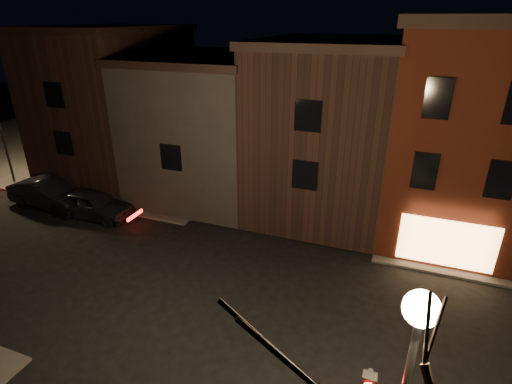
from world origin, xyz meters
The scene contains 9 objects.
ground centered at (0.00, 0.00, 0.00)m, with size 120.00×120.00×0.00m, color black.
sidewalk_far_left centered at (-20.00, 20.00, 0.06)m, with size 30.00×30.00×0.12m, color #2D2B28.
corner_building centered at (8.00, 9.47, 5.40)m, with size 6.50×8.50×10.50m.
row_building_a centered at (1.50, 10.50, 4.83)m, with size 7.30×10.30×9.40m.
row_building_b centered at (-5.75, 10.50, 4.33)m, with size 7.80×10.30×8.40m.
row_building_c centered at (-13.00, 10.50, 5.08)m, with size 7.30×10.30×9.90m.
street_lamp_near centered at (6.20, -6.00, 5.18)m, with size 0.60×0.60×6.48m.
parked_car_a centered at (-10.34, 4.14, 0.80)m, with size 1.90×4.72×1.61m, color black.
parked_car_b centered at (-13.67, 4.25, 0.85)m, with size 1.81×5.18×1.71m, color black.
Camera 1 is at (5.53, -11.63, 10.54)m, focal length 28.00 mm.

